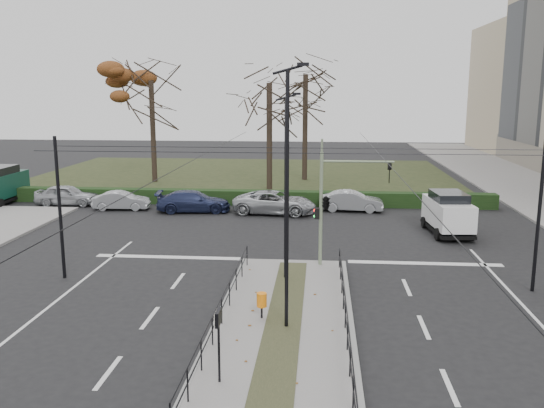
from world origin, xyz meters
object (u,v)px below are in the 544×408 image
Objects in this scene: traffic_light at (328,200)px; parked_car_fourth at (275,202)px; info_panel at (218,326)px; white_van at (448,212)px; streetlamp_median_far at (286,186)px; parked_car_second at (121,201)px; parked_car_third at (193,201)px; streetlamp_median_near at (288,198)px; rust_tree at (151,81)px; bare_tree_near at (269,91)px; parked_car_fifth at (352,201)px; litter_bin at (262,300)px; parked_car_first at (67,195)px; bare_tree_center at (306,82)px.

parked_car_fourth is at bearing 106.03° from traffic_light.
info_panel is 20.13m from white_van.
parked_car_second is (-11.84, 13.72, -3.38)m from streetlamp_median_far.
parked_car_third is 5.35m from parked_car_fourth.
streetlamp_median_near is 1.12× the size of streetlamp_median_far.
rust_tree is 1.02× the size of bare_tree_near.
parked_car_third is 1.17× the size of parked_car_fifth.
litter_bin is 0.20× the size of white_van.
parked_car_fourth is (10.30, -0.40, 0.12)m from parked_car_second.
streetlamp_median_far reaches higher than white_van.
parked_car_third is 0.44× the size of bare_tree_near.
parked_car_fifth is at bearing 81.02° from streetlamp_median_near.
streetlamp_median_far is at bearing 170.45° from parked_car_fifth.
streetlamp_median_near is 26.74m from bare_tree_near.
streetlamp_median_near is 1.77× the size of parked_car_third.
traffic_light is at bearing -128.85° from parked_car_first.
traffic_light reaches higher than parked_car_fourth.
parked_car_fourth is at bearing -46.29° from rust_tree.
white_van is at bearing 46.18° from streetlamp_median_far.
white_van is 0.41× the size of bare_tree_near.
litter_bin is 0.17× the size of parked_car_fourth.
litter_bin is 0.19× the size of parked_car_third.
traffic_light is 22.12m from parked_car_first.
bare_tree_center reaches higher than parked_car_second.
rust_tree reaches higher than parked_car_second.
parked_car_first reaches higher than litter_bin.
bare_tree_near reaches higher than traffic_light.
bare_tree_center reaches higher than parked_car_first.
parked_car_third reaches higher than parked_car_fifth.
streetlamp_median_far is 2.04× the size of parked_car_second.
parked_car_second is 20.86m from white_van.
streetlamp_median_far is (-1.72, -1.98, 0.92)m from traffic_light.
traffic_light is at bearing -134.61° from white_van.
info_panel is 30.82m from bare_tree_near.
bare_tree_center is (1.50, 14.17, 7.80)m from parked_car_fourth.
parked_car_second is at bearing -140.69° from bare_tree_near.
bare_tree_near is (-2.97, 26.36, 3.32)m from streetlamp_median_near.
streetlamp_median_far is at bearing -130.92° from traffic_light.
traffic_light is at bearing 49.08° from streetlamp_median_far.
parked_car_first is at bearing 166.06° from white_van.
streetlamp_median_near is at bearing -120.17° from white_van.
traffic_light reaches higher than parked_car_second.
traffic_light is 1.12× the size of white_van.
parked_car_first is at bearing 74.44° from parked_car_third.
rust_tree is at bearing 122.20° from traffic_light.
streetlamp_median_far is 13.80m from parked_car_fourth.
litter_bin is at bearing -167.28° from parked_car_third.
parked_car_third reaches higher than litter_bin.
info_panel is 0.18× the size of rust_tree.
parked_car_fifth reaches higher than parked_car_second.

